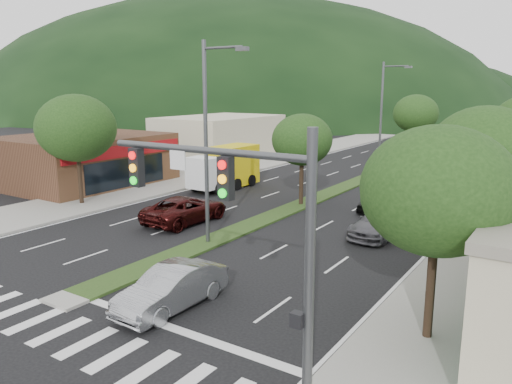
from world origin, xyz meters
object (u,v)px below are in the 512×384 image
Objects in this scene: streetlight_mid at (383,113)px; tree_med_near at (302,140)px; tree_r_a at (438,191)px; motorhome at (448,160)px; car_queue_b at (381,223)px; car_queue_d at (417,189)px; tree_r_c at (509,143)px; sedan_silver at (172,288)px; streetlight_near at (209,134)px; tree_l_a at (76,128)px; box_truck at (227,168)px; tree_r_b at (485,154)px; car_queue_e at (399,166)px; car_queue_c at (428,179)px; traffic_signal at (250,224)px; car_queue_a at (379,202)px; tree_med_far at (416,114)px; suv_maroon at (186,209)px.

tree_med_near is at bearing -90.78° from streetlight_mid.
motorhome is at bearing 101.57° from tree_r_a.
car_queue_d reaches higher than car_queue_b.
car_queue_b is (6.69, -18.81, -4.86)m from streetlight_mid.
tree_r_c reaches higher than motorhome.
streetlight_near is at bearing 118.95° from sedan_silver.
tree_r_c is 26.47m from tree_l_a.
streetlight_mid is 1.90× the size of car_queue_d.
box_truck reaches higher than car_queue_d.
box_truck is at bearing 163.33° from car_queue_b.
sedan_silver is at bearing -98.74° from car_queue_b.
car_queue_e is at bearing 115.32° from tree_r_b.
sedan_silver reaches higher than car_queue_e.
tree_r_b is 21.62m from box_truck.
car_queue_c is at bearing -144.94° from box_truck.
tree_r_a is 25.23m from tree_l_a.
tree_r_c is at bearing 67.33° from sedan_silver.
traffic_signal is at bearing -97.85° from tree_r_c.
tree_r_b reaches higher than sedan_silver.
sedan_silver is at bearing -88.32° from car_queue_a.
tree_med_near is at bearing 91.18° from streetlight_near.
sedan_silver is 22.95m from car_queue_d.
tree_r_b is 34.18m from tree_med_far.
tree_r_a is at bearing -76.37° from car_queue_e.
tree_med_far reaches higher than car_queue_a.
car_queue_a is (17.52, 9.19, -4.51)m from tree_l_a.
tree_r_b reaches higher than motorhome.
car_queue_e is at bearing 59.94° from tree_l_a.
traffic_signal is 35.66m from streetlight_mid.
motorhome is at bearing 89.13° from car_queue_d.
car_queue_d is at bearing -71.43° from car_queue_e.
streetlight_mid reaches higher than motorhome.
car_queue_d is at bearing 116.29° from tree_r_b.
traffic_signal is 16.35m from car_queue_b.
traffic_signal is 13.87m from tree_r_b.
suv_maroon is (-3.68, -7.48, -3.65)m from tree_med_near.
tree_r_b is 14.26m from car_queue_d.
tree_r_b is 1.00× the size of tree_med_far.
tree_r_b is (2.97, 13.54, 0.39)m from traffic_signal.
car_queue_e is (-10.50, 22.19, -4.31)m from tree_r_b.
tree_med_near is 1.21× the size of car_queue_b.
tree_r_c is 0.97× the size of box_truck.
streetlight_near is (0.21, -36.00, 0.58)m from tree_med_far.
car_queue_c is at bearing 64.10° from tree_med_near.
tree_med_near is at bearing 165.16° from box_truck.
streetlight_mid is 2.16× the size of sedan_silver.
tree_med_far reaches higher than tree_r_c.
car_queue_e reaches higher than car_queue_c.
tree_r_a is 21.46m from car_queue_d.
tree_l_a is at bearing -137.54° from car_queue_c.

